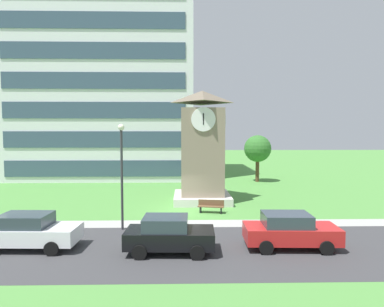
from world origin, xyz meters
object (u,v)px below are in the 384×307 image
(tree_streetside, at_px, (258,149))
(parked_car_black, at_px, (169,234))
(park_bench, at_px, (211,206))
(parked_car_red, at_px, (290,230))
(parked_car_white, at_px, (29,231))
(street_lamp, at_px, (122,165))
(clock_tower, at_px, (202,153))

(tree_streetside, distance_m, parked_car_black, 23.63)
(park_bench, relative_size, parked_car_red, 0.41)
(parked_car_white, height_order, parked_car_black, same)
(street_lamp, relative_size, parked_car_black, 1.46)
(clock_tower, distance_m, park_bench, 5.15)
(clock_tower, relative_size, street_lamp, 1.47)
(street_lamp, distance_m, parked_car_red, 9.67)
(clock_tower, xyz_separation_m, parked_car_black, (-2.13, -11.28, -3.06))
(parked_car_white, height_order, parked_car_red, same)
(clock_tower, bearing_deg, park_bench, -83.69)
(clock_tower, height_order, parked_car_red, clock_tower)
(parked_car_white, bearing_deg, tree_streetside, 53.32)
(street_lamp, xyz_separation_m, parked_car_white, (-3.88, -3.02, -2.88))
(street_lamp, xyz_separation_m, tree_streetside, (11.79, 18.02, -0.02))
(street_lamp, height_order, tree_streetside, street_lamp)
(tree_streetside, bearing_deg, clock_tower, -123.15)
(park_bench, bearing_deg, tree_streetside, 65.81)
(park_bench, distance_m, tree_streetside, 15.91)
(park_bench, relative_size, parked_car_black, 0.45)
(clock_tower, distance_m, parked_car_red, 11.81)
(street_lamp, bearing_deg, parked_car_red, -20.21)
(street_lamp, xyz_separation_m, parked_car_black, (2.85, -3.66, -2.88))
(park_bench, distance_m, parked_car_red, 7.74)
(clock_tower, bearing_deg, parked_car_black, -100.72)
(clock_tower, xyz_separation_m, street_lamp, (-4.99, -7.61, -0.18))
(parked_car_black, bearing_deg, street_lamp, 127.89)
(street_lamp, bearing_deg, clock_tower, 56.77)
(tree_streetside, relative_size, parked_car_black, 1.27)
(clock_tower, bearing_deg, parked_car_white, -129.85)
(clock_tower, distance_m, parked_car_white, 14.18)
(clock_tower, relative_size, parked_car_red, 1.98)
(street_lamp, bearing_deg, parked_car_black, -52.11)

